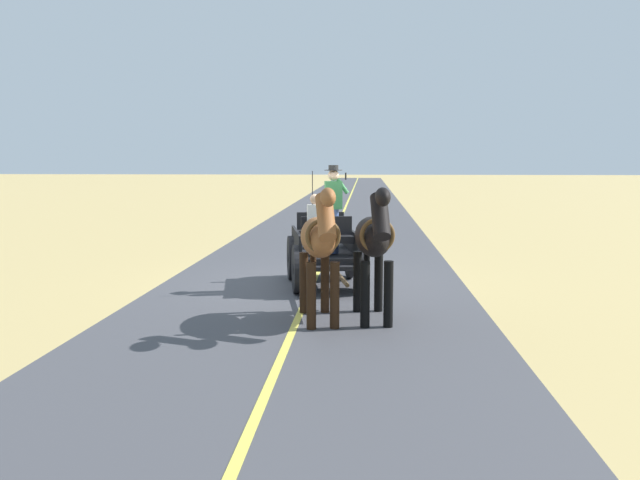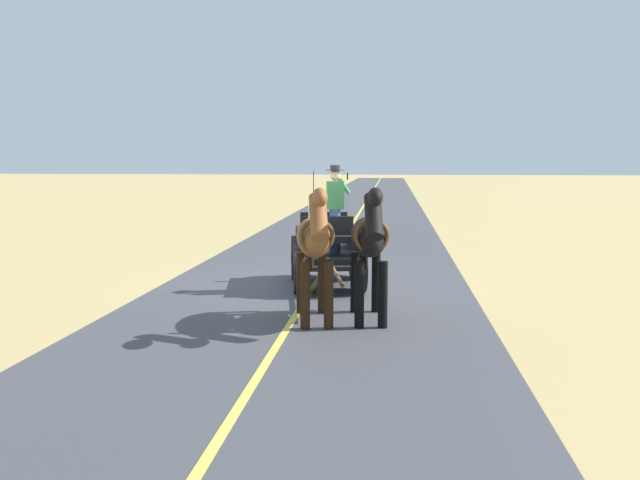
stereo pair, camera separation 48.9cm
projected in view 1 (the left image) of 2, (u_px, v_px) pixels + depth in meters
ground_plane at (313, 283)px, 13.97m from camera, size 200.00×200.00×0.00m
road_surface at (313, 283)px, 13.97m from camera, size 6.38×160.00×0.01m
road_centre_stripe at (313, 283)px, 13.97m from camera, size 0.12×160.00×0.00m
horse_drawn_carriage at (325, 247)px, 13.59m from camera, size 1.83×4.51×2.50m
horse_near_side at (374, 240)px, 10.59m from camera, size 0.74×2.14×2.21m
horse_off_side at (319, 241)px, 10.49m from camera, size 0.86×2.15×2.21m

